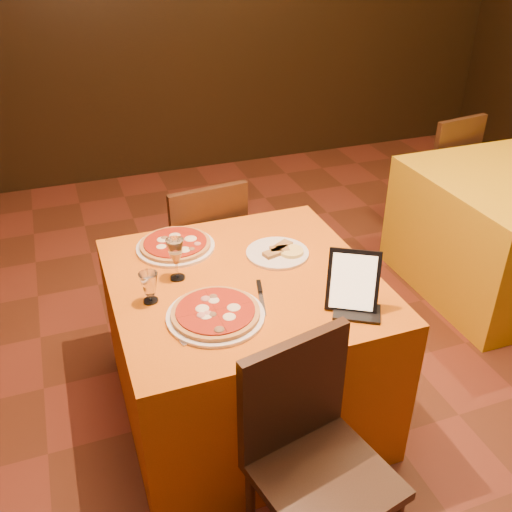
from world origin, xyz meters
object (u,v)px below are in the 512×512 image
object	(u,v)px
main_table	(244,347)
chair_main_far	(198,250)
pizza_near	(216,314)
pizza_far	(175,245)
water_glass	(149,288)
tablet	(353,281)
side_table	(508,232)
chair_side_far	(432,172)
wine_glass	(176,259)
chair_main_near	(324,478)

from	to	relation	value
main_table	chair_main_far	distance (m)	0.79
pizza_near	pizza_far	size ratio (longest dim) A/B	1.05
water_glass	pizza_near	bearing A→B (deg)	-41.93
main_table	tablet	xyz separation A→B (m)	(0.33, -0.34, 0.49)
side_table	pizza_far	distance (m)	2.16
chair_side_far	main_table	bearing A→B (deg)	25.30
pizza_near	wine_glass	size ratio (longest dim) A/B	1.99
chair_main_far	water_glass	world-z (taller)	chair_main_far
chair_side_far	pizza_near	distance (m)	2.61
side_table	chair_main_near	size ratio (longest dim) A/B	1.21
side_table	chair_side_far	distance (m)	0.83
side_table	chair_main_near	bearing A→B (deg)	-145.82
side_table	pizza_near	size ratio (longest dim) A/B	2.91
tablet	pizza_far	bearing A→B (deg)	159.03
main_table	chair_main_near	distance (m)	0.82
chair_main_near	pizza_far	distance (m)	1.23
main_table	pizza_near	bearing A→B (deg)	-130.21
pizza_far	tablet	size ratio (longest dim) A/B	1.48
chair_side_far	tablet	bearing A→B (deg)	37.09
chair_side_far	pizza_near	bearing A→B (deg)	27.04
chair_main_near	chair_side_far	world-z (taller)	same
pizza_near	water_glass	size ratio (longest dim) A/B	2.91
chair_main_near	pizza_near	size ratio (longest dim) A/B	2.41
main_table	wine_glass	size ratio (longest dim) A/B	5.79
side_table	water_glass	size ratio (longest dim) A/B	8.46
chair_side_far	wine_glass	world-z (taller)	wine_glass
chair_main_near	tablet	bearing A→B (deg)	43.40
wine_glass	tablet	world-z (taller)	tablet
main_table	chair_main_far	size ratio (longest dim) A/B	1.21
tablet	chair_main_far	bearing A→B (deg)	137.06
wine_glass	water_glass	world-z (taller)	wine_glass
chair_main_far	pizza_far	bearing A→B (deg)	57.90
chair_main_near	pizza_far	world-z (taller)	chair_main_near
water_glass	tablet	xyz separation A→B (m)	(0.73, -0.30, 0.06)
pizza_near	main_table	bearing A→B (deg)	49.79
main_table	side_table	xyz separation A→B (m)	(1.91, 0.48, 0.00)
chair_main_near	water_glass	bearing A→B (deg)	104.61
wine_glass	chair_side_far	bearing A→B (deg)	29.02
chair_main_far	side_table	bearing A→B (deg)	164.43
chair_main_far	chair_main_near	bearing A→B (deg)	83.64
main_table	wine_glass	distance (m)	0.55
pizza_far	water_glass	bearing A→B (deg)	-116.52
chair_main_near	pizza_far	size ratio (longest dim) A/B	2.52
chair_main_near	chair_side_far	size ratio (longest dim) A/B	1.00
chair_main_far	wine_glass	world-z (taller)	wine_glass
pizza_far	water_glass	world-z (taller)	water_glass
side_table	tablet	xyz separation A→B (m)	(-1.58, -0.81, 0.49)
side_table	chair_main_near	xyz separation A→B (m)	(-1.91, -1.30, 0.08)
side_table	chair_main_near	world-z (taller)	chair_main_near
chair_side_far	water_glass	distance (m)	2.69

